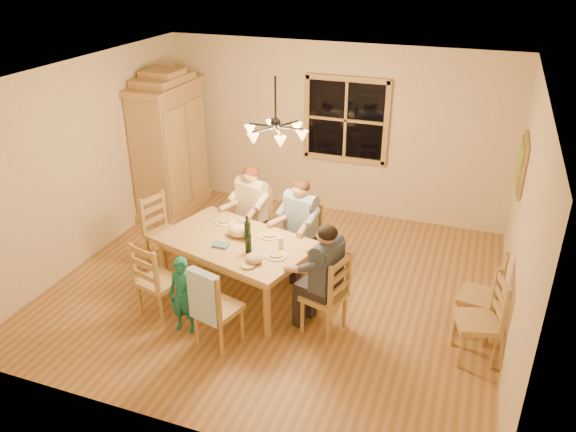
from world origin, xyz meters
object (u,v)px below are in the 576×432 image
at_px(chair_near_right, 219,319).
at_px(dining_table, 236,248).
at_px(chair_spare_front, 475,333).
at_px(adult_plaid_man, 300,216).
at_px(adult_slate_man, 325,266).
at_px(wine_bottle_a, 247,228).
at_px(chair_far_left, 252,236).
at_px(armoire, 170,149).
at_px(chair_near_left, 161,292).
at_px(chair_far_right, 300,253).
at_px(chair_end_right, 324,307).
at_px(child, 183,295).
at_px(chandelier, 276,131).
at_px(wine_bottle_b, 248,240).
at_px(chair_spare_back, 477,308).
at_px(adult_woman, 251,201).
at_px(chair_end_left, 166,244).

bearing_deg(chair_near_right, dining_table, 117.90).
bearing_deg(chair_spare_front, adult_plaid_man, 50.47).
bearing_deg(adult_plaid_man, adult_slate_man, 136.64).
bearing_deg(wine_bottle_a, chair_far_left, 111.03).
height_order(armoire, chair_spare_front, armoire).
xyz_separation_m(chair_far_left, chair_near_left, (-0.45, -1.66, 0.00)).
distance_m(chair_far_right, chair_end_right, 1.25).
distance_m(dining_table, adult_slate_man, 1.28).
relative_size(adult_slate_man, child, 0.94).
relative_size(armoire, chair_far_right, 2.32).
xyz_separation_m(chandelier, adult_slate_man, (0.82, -0.66, -1.24)).
xyz_separation_m(adult_plaid_man, wine_bottle_b, (-0.31, -0.95, 0.08)).
relative_size(adult_plaid_man, child, 0.94).
xyz_separation_m(dining_table, chair_far_left, (-0.21, 0.95, -0.36)).
bearing_deg(adult_slate_man, chandelier, 66.26).
bearing_deg(chair_far_right, wine_bottle_b, 87.19).
xyz_separation_m(chair_end_right, chair_spare_back, (1.63, 0.57, 0.00)).
bearing_deg(dining_table, adult_woman, 102.59).
relative_size(wine_bottle_b, chair_spare_front, 0.33).
height_order(chair_near_left, chair_end_left, same).
bearing_deg(chair_spare_back, child, 118.28).
relative_size(chandelier, chair_spare_front, 0.78).
xyz_separation_m(chair_far_left, wine_bottle_b, (0.47, -1.16, 0.62)).
bearing_deg(chair_near_right, wine_bottle_b, 101.71).
bearing_deg(dining_table, chair_spare_back, 4.66).
bearing_deg(chair_near_right, chandelier, 96.88).
bearing_deg(adult_slate_man, adult_woman, 63.43).
xyz_separation_m(chair_end_left, adult_woman, (1.01, 0.62, 0.54)).
height_order(dining_table, chair_near_left, chair_near_left).
bearing_deg(adult_woman, child, 104.09).
height_order(chair_end_left, adult_slate_man, adult_slate_man).
bearing_deg(chair_spare_front, armoire, 49.77).
relative_size(chandelier, child, 0.83).
bearing_deg(chair_near_left, wine_bottle_b, 43.58).
bearing_deg(chair_near_left, chandelier, 59.53).
xyz_separation_m(wine_bottle_a, wine_bottle_b, (0.12, -0.26, 0.00)).
bearing_deg(adult_slate_man, chair_end_left, 90.00).
xyz_separation_m(chair_end_right, child, (-1.47, -0.55, 0.16)).
relative_size(chair_end_right, wine_bottle_b, 3.00).
bearing_deg(chair_spare_front, chair_far_left, 52.47).
bearing_deg(armoire, chandelier, -33.46).
bearing_deg(chandelier, wine_bottle_b, -104.79).
distance_m(chandelier, chair_far_right, 1.83).
bearing_deg(adult_woman, chair_far_right, -180.00).
bearing_deg(chair_end_left, chair_near_left, 43.26).
bearing_deg(wine_bottle_b, child, -127.27).
bearing_deg(adult_plaid_man, armoire, -9.44).
bearing_deg(adult_plaid_man, chair_far_right, -74.70).
bearing_deg(chair_end_right, chandelier, 66.26).
xyz_separation_m(chair_end_left, chair_end_right, (2.44, -0.67, 0.00)).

